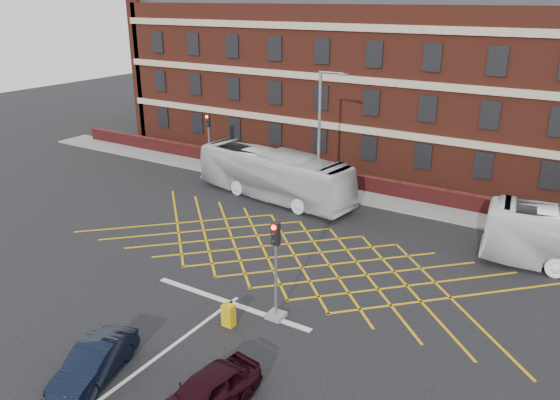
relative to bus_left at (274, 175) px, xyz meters
The scene contains 15 objects.
ground 10.38m from the bus_left, 57.59° to the right, with size 120.00×120.00×0.00m, color black.
victorian_building 15.81m from the bus_left, 66.70° to the left, with size 51.00×12.17×20.40m.
boundary_wall 7.08m from the bus_left, 38.28° to the left, with size 56.00×0.50×1.10m, color #531616.
far_pavement 6.61m from the bus_left, 31.28° to the left, with size 60.00×3.00×0.12m, color slate.
box_junction_hatching 8.78m from the bus_left, 50.46° to the right, with size 11.50×0.12×0.02m, color #CC990C.
stop_line 13.44m from the bus_left, 65.67° to the right, with size 8.00×0.30×0.02m, color silver.
centre_line 19.52m from the bus_left, 73.58° to the right, with size 0.15×14.00×0.02m, color silver.
bus_left is the anchor object (origin of this frame).
car_navy 19.14m from the bus_left, 76.50° to the right, with size 1.34×3.85×1.27m, color black.
car_maroon 19.82m from the bus_left, 63.67° to the right, with size 1.58×3.93×1.34m, color black.
traffic_light_near 14.37m from the bus_left, 57.16° to the right, with size 0.70×0.70×4.27m.
traffic_light_far 8.03m from the bus_left, 160.16° to the left, with size 0.70×0.70×4.27m.
street_lamp 3.26m from the bus_left, 14.19° to the left, with size 2.25×1.00×8.35m.
direction_signs 7.39m from the bus_left, 160.41° to the left, with size 1.10×0.16×2.20m.
utility_cabinet 15.08m from the bus_left, 64.47° to the right, with size 0.49×0.37×0.94m, color #C99D0B.
Camera 1 is at (12.73, -19.85, 12.50)m, focal length 35.00 mm.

